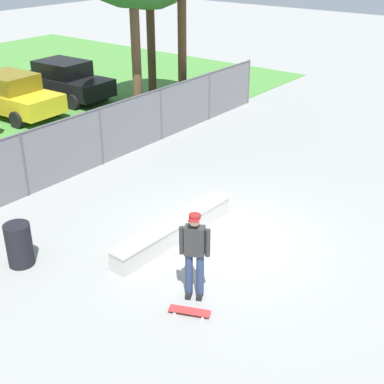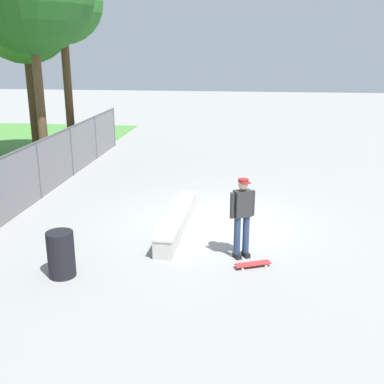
{
  "view_description": "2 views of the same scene",
  "coord_description": "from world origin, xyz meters",
  "views": [
    {
      "loc": [
        -9.04,
        -5.96,
        6.5
      ],
      "look_at": [
        -0.18,
        0.89,
        1.05
      ],
      "focal_mm": 49.75,
      "sensor_mm": 36.0,
      "label": 1
    },
    {
      "loc": [
        -12.14,
        -0.83,
        4.57
      ],
      "look_at": [
        -0.48,
        0.6,
        0.97
      ],
      "focal_mm": 44.26,
      "sensor_mm": 36.0,
      "label": 2
    }
  ],
  "objects": [
    {
      "name": "ground_plane",
      "position": [
        0.0,
        0.0,
        0.0
      ],
      "size": [
        80.0,
        80.0,
        0.0
      ],
      "primitive_type": "plane",
      "color": "gray"
    },
    {
      "name": "concrete_ledge",
      "position": [
        -0.75,
        0.96,
        0.25
      ],
      "size": [
        3.78,
        0.59,
        0.5
      ],
      "color": "#B7B5AD",
      "rests_on": "ground"
    },
    {
      "name": "skateboarder",
      "position": [
        -2.19,
        -0.73,
        1.03
      ],
      "size": [
        0.4,
        0.54,
        1.84
      ],
      "color": "black",
      "rests_on": "ground"
    },
    {
      "name": "skateboard",
      "position": [
        -2.7,
        -1.0,
        0.07
      ],
      "size": [
        0.5,
        0.81,
        0.09
      ],
      "color": "red",
      "rests_on": "ground"
    },
    {
      "name": "chainlink_fence",
      "position": [
        0.0,
        5.64,
        0.99
      ],
      "size": [
        19.74,
        0.07,
        1.83
      ],
      "color": "#4C4C51",
      "rests_on": "ground"
    },
    {
      "name": "car_yellow",
      "position": [
        2.68,
        12.01,
        0.84
      ],
      "size": [
        2.17,
        4.28,
        1.66
      ],
      "color": "gold",
      "rests_on": "ground"
    },
    {
      "name": "car_black",
      "position": [
        5.48,
        12.15,
        0.84
      ],
      "size": [
        2.17,
        4.28,
        1.66
      ],
      "color": "black",
      "rests_on": "ground"
    },
    {
      "name": "trash_bin",
      "position": [
        -3.59,
        2.94,
        0.49
      ],
      "size": [
        0.56,
        0.56,
        0.98
      ],
      "primitive_type": "cylinder",
      "color": "black",
      "rests_on": "ground"
    }
  ]
}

